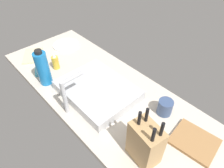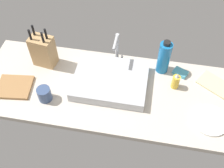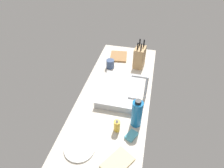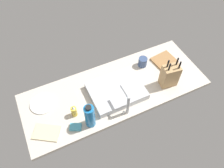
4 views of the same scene
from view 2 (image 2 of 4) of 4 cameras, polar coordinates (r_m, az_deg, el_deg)
countertop_slab at (r=171.68cm, az=-0.91°, el=-1.37°), size 163.82×61.83×3.50cm
sink_basin at (r=170.32cm, az=-0.34°, el=0.71°), size 45.71×35.76×6.25cm
faucet at (r=175.85cm, az=1.05°, el=7.80°), size 5.50×14.07×22.65cm
knife_block at (r=182.42cm, az=-14.25°, el=6.78°), size 15.66×11.76×28.94cm
cutting_board at (r=180.76cm, az=-19.80°, el=-0.57°), size 23.16×20.61×1.80cm
soap_bottle at (r=171.87cm, az=13.24°, el=0.55°), size 4.73×4.73×12.20cm
water_bottle at (r=175.00cm, az=10.88°, el=5.52°), size 7.98×7.98×24.88cm
dinner_plate at (r=166.63cm, az=19.90°, el=-7.12°), size 21.06×21.06×1.20cm
dish_towel at (r=183.62cm, az=20.77°, el=-0.07°), size 23.94×21.85×1.20cm
coffee_mug at (r=167.15cm, az=-14.02°, el=-2.07°), size 8.22×8.22×9.05cm
dish_sponge at (r=182.73cm, az=14.17°, el=2.35°), size 10.73×9.39×2.40cm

